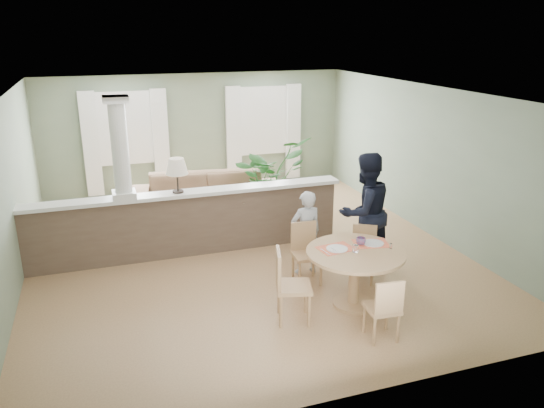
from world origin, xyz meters
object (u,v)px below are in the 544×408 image
object	(u,v)px
sofa	(208,197)
chair_far_boy	(306,250)
chair_far_man	(363,251)
dining_table	(355,262)
child_person	(306,233)
man_person	(364,212)
houseplant	(270,178)
chair_near	(385,307)
chair_side	(288,282)

from	to	relation	value
sofa	chair_far_boy	distance (m)	3.33
chair_far_man	dining_table	bearing A→B (deg)	-93.97
child_person	man_person	xyz separation A→B (m)	(0.93, -0.12, 0.27)
houseplant	chair_far_man	distance (m)	3.12
houseplant	chair_far_man	world-z (taller)	houseplant
houseplant	man_person	bearing A→B (deg)	-76.51
chair_far_boy	chair_near	xyz separation A→B (m)	(0.29, -1.84, -0.04)
houseplant	chair_far_boy	distance (m)	2.87
dining_table	chair_near	world-z (taller)	dining_table
dining_table	chair_near	xyz separation A→B (m)	(-0.07, -0.92, -0.18)
dining_table	chair_far_boy	bearing A→B (deg)	110.95
chair_side	chair_near	bearing A→B (deg)	-115.88
dining_table	child_person	world-z (taller)	child_person
chair_far_man	chair_far_boy	bearing A→B (deg)	-163.44
chair_far_boy	chair_far_man	size ratio (longest dim) A/B	1.07
houseplant	sofa	bearing A→B (deg)	161.30
houseplant	chair_side	xyz separation A→B (m)	(-1.04, -3.84, -0.28)
chair_far_boy	man_person	bearing A→B (deg)	10.50
houseplant	man_person	xyz separation A→B (m)	(0.65, -2.70, 0.12)
sofa	man_person	size ratio (longest dim) A/B	1.59
man_person	dining_table	bearing A→B (deg)	45.63
chair_near	chair_far_boy	bearing A→B (deg)	-76.21
man_person	sofa	bearing A→B (deg)	-70.76
chair_far_boy	chair_near	world-z (taller)	chair_far_boy
chair_far_boy	houseplant	bearing A→B (deg)	85.82
sofa	chair_far_man	bearing A→B (deg)	-56.31
dining_table	chair_side	world-z (taller)	chair_side
chair_near	man_person	bearing A→B (deg)	-105.77
sofa	chair_near	xyz separation A→B (m)	(1.09, -5.07, 0.03)
sofa	dining_table	world-z (taller)	dining_table
chair_far_boy	sofa	bearing A→B (deg)	107.50
dining_table	man_person	world-z (taller)	man_person
child_person	man_person	bearing A→B (deg)	171.39
chair_side	man_person	size ratio (longest dim) A/B	0.52
dining_table	chair_far_boy	xyz separation A→B (m)	(-0.35, 0.92, -0.14)
sofa	chair_side	xyz separation A→B (m)	(0.15, -4.24, 0.11)
chair_far_boy	chair_side	size ratio (longest dim) A/B	0.92
chair_near	man_person	size ratio (longest dim) A/B	0.45
child_person	man_person	world-z (taller)	man_person
chair_side	man_person	distance (m)	2.07
sofa	child_person	xyz separation A→B (m)	(0.91, -2.99, 0.23)
chair_near	man_person	distance (m)	2.15
dining_table	child_person	distance (m)	1.19
dining_table	man_person	xyz separation A→B (m)	(0.68, 1.04, 0.30)
dining_table	chair_far_man	distance (m)	0.86
houseplant	chair_far_boy	world-z (taller)	houseplant
dining_table	man_person	distance (m)	1.28
chair_near	child_person	size ratio (longest dim) A/B	0.63
chair_far_man	child_person	bearing A→B (deg)	179.52
houseplant	chair_side	world-z (taller)	houseplant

